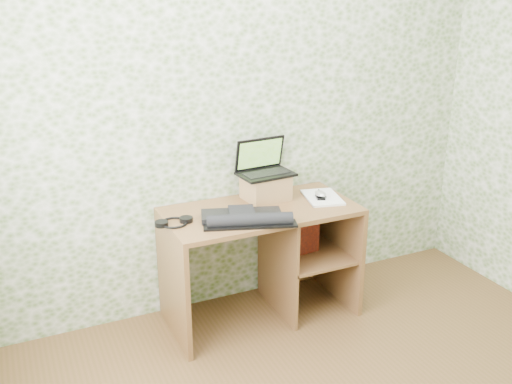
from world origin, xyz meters
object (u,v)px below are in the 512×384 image
riser (266,187)px  laptop (263,166)px  notepad (322,197)px  desk (270,244)px  keyboard (245,218)px

riser → laptop: bearing=90.0°
riser → notepad: bearing=-23.1°
desk → keyboard: (-0.25, -0.18, 0.30)m
desk → notepad: (0.37, -0.03, 0.28)m
riser → notepad: riser is taller
keyboard → notepad: bearing=32.0°
desk → keyboard: keyboard is taller
desk → laptop: bearing=80.6°
desk → keyboard: bearing=-144.3°
desk → riser: size_ratio=4.45×
riser → desk: bearing=-102.3°
laptop → notepad: bearing=-32.8°
laptop → notepad: 0.44m
laptop → notepad: laptop is taller
desk → laptop: laptop is taller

